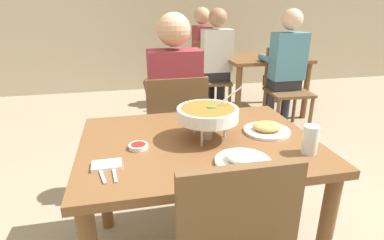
{
  "coord_description": "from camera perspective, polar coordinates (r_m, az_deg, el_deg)",
  "views": [
    {
      "loc": [
        -0.33,
        -1.35,
        1.36
      ],
      "look_at": [
        0.0,
        0.15,
        0.78
      ],
      "focal_mm": 28.91,
      "sensor_mm": 36.0,
      "label": 1
    }
  ],
  "objects": [
    {
      "name": "curry_bowl",
      "position": [
        1.5,
        2.91,
        1.11
      ],
      "size": [
        0.33,
        0.3,
        0.26
      ],
      "color": "silver",
      "rests_on": "dining_table_main"
    },
    {
      "name": "chair_bg_middle",
      "position": [
        3.65,
        16.89,
        6.43
      ],
      "size": [
        0.46,
        0.46,
        0.9
      ],
      "color": "brown",
      "rests_on": "ground_plane"
    },
    {
      "name": "dining_table_far",
      "position": [
        4.08,
        12.9,
        9.57
      ],
      "size": [
        1.0,
        0.8,
        0.73
      ],
      "color": "brown",
      "rests_on": "ground_plane"
    },
    {
      "name": "chair_bg_right",
      "position": [
        4.39,
        3.49,
        9.62
      ],
      "size": [
        0.45,
        0.45,
        0.9
      ],
      "color": "brown",
      "rests_on": "ground_plane"
    },
    {
      "name": "rice_plate",
      "position": [
        1.33,
        9.43,
        -7.12
      ],
      "size": [
        0.24,
        0.24,
        0.06
      ],
      "color": "white",
      "rests_on": "dining_table_main"
    },
    {
      "name": "fork_utensil",
      "position": [
        1.29,
        -16.43,
        -9.31
      ],
      "size": [
        0.05,
        0.17,
        0.01
      ],
      "primitive_type": "cube",
      "rotation": [
        0.0,
        0.0,
        0.22
      ],
      "color": "silver",
      "rests_on": "dining_table_main"
    },
    {
      "name": "patron_bg_middle",
      "position": [
        3.6,
        16.92,
        10.1
      ],
      "size": [
        0.4,
        0.45,
        1.31
      ],
      "color": "#2D2D38",
      "rests_on": "ground_plane"
    },
    {
      "name": "chair_bg_left",
      "position": [
        4.0,
        3.54,
        8.5
      ],
      "size": [
        0.49,
        0.49,
        0.9
      ],
      "color": "brown",
      "rests_on": "ground_plane"
    },
    {
      "name": "dining_table_main",
      "position": [
        1.58,
        1.16,
        -7.44
      ],
      "size": [
        1.14,
        0.86,
        0.73
      ],
      "color": "brown",
      "rests_on": "ground_plane"
    },
    {
      "name": "chair_diner_main",
      "position": [
        2.26,
        -3.04,
        -1.37
      ],
      "size": [
        0.44,
        0.44,
        0.9
      ],
      "color": "brown",
      "rests_on": "ground_plane"
    },
    {
      "name": "appetizer_plate",
      "position": [
        1.66,
        13.66,
        -1.57
      ],
      "size": [
        0.24,
        0.24,
        0.06
      ],
      "color": "white",
      "rests_on": "dining_table_main"
    },
    {
      "name": "napkin_folded",
      "position": [
        1.33,
        -15.46,
        -8.05
      ],
      "size": [
        0.12,
        0.08,
        0.02
      ],
      "primitive_type": "cube",
      "rotation": [
        0.0,
        0.0,
        0.01
      ],
      "color": "white",
      "rests_on": "dining_table_main"
    },
    {
      "name": "drink_glass",
      "position": [
        1.48,
        20.95,
        -3.64
      ],
      "size": [
        0.07,
        0.07,
        0.13
      ],
      "color": "silver",
      "rests_on": "dining_table_main"
    },
    {
      "name": "sauce_dish",
      "position": [
        1.46,
        -9.87,
        -4.79
      ],
      "size": [
        0.09,
        0.09,
        0.02
      ],
      "color": "white",
      "rests_on": "dining_table_main"
    },
    {
      "name": "patron_bg_left",
      "position": [
        3.88,
        4.42,
        11.63
      ],
      "size": [
        0.4,
        0.45,
        1.31
      ],
      "color": "#2D2D38",
      "rests_on": "ground_plane"
    },
    {
      "name": "patron_bg_right",
      "position": [
        4.36,
        2.28,
        12.7
      ],
      "size": [
        0.45,
        0.4,
        1.31
      ],
      "color": "#2D2D38",
      "rests_on": "ground_plane"
    },
    {
      "name": "diner_main",
      "position": [
        2.21,
        -3.29,
        4.61
      ],
      "size": [
        0.4,
        0.45,
        1.31
      ],
      "color": "#2D2D38",
      "rests_on": "ground_plane"
    },
    {
      "name": "spoon_utensil",
      "position": [
        1.29,
        -14.19,
        -9.17
      ],
      "size": [
        0.03,
        0.17,
        0.01
      ],
      "primitive_type": "cube",
      "rotation": [
        0.0,
        0.0,
        0.11
      ],
      "color": "silver",
      "rests_on": "dining_table_main"
    }
  ]
}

